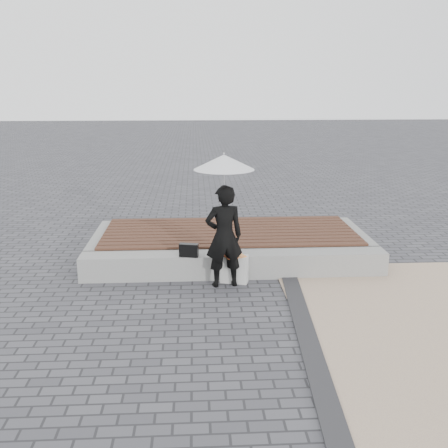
{
  "coord_description": "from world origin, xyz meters",
  "views": [
    {
      "loc": [
        -0.63,
        -6.51,
        3.06
      ],
      "look_at": [
        -0.2,
        1.18,
        1.0
      ],
      "focal_mm": 41.99,
      "sensor_mm": 36.0,
      "label": 1
    }
  ],
  "objects_px": {
    "parasol": "(224,162)",
    "canvas_tote": "(234,269)",
    "handbag": "(189,250)",
    "woman": "(224,236)",
    "seating_ledge": "(234,264)"
  },
  "relations": [
    {
      "from": "canvas_tote",
      "to": "handbag",
      "type": "bearing_deg",
      "value": -174.43
    },
    {
      "from": "woman",
      "to": "canvas_tote",
      "type": "distance_m",
      "value": 0.62
    },
    {
      "from": "seating_ledge",
      "to": "handbag",
      "type": "distance_m",
      "value": 0.82
    },
    {
      "from": "seating_ledge",
      "to": "woman",
      "type": "bearing_deg",
      "value": -114.76
    },
    {
      "from": "seating_ledge",
      "to": "parasol",
      "type": "relative_size",
      "value": 4.32
    },
    {
      "from": "seating_ledge",
      "to": "handbag",
      "type": "height_order",
      "value": "handbag"
    },
    {
      "from": "woman",
      "to": "parasol",
      "type": "bearing_deg",
      "value": 169.86
    },
    {
      "from": "parasol",
      "to": "canvas_tote",
      "type": "height_order",
      "value": "parasol"
    },
    {
      "from": "woman",
      "to": "canvas_tote",
      "type": "bearing_deg",
      "value": -152.51
    },
    {
      "from": "seating_ledge",
      "to": "handbag",
      "type": "relative_size",
      "value": 16.54
    },
    {
      "from": "seating_ledge",
      "to": "woman",
      "type": "distance_m",
      "value": 0.76
    },
    {
      "from": "parasol",
      "to": "canvas_tote",
      "type": "xyz_separation_m",
      "value": [
        0.17,
        0.13,
        -1.72
      ]
    },
    {
      "from": "parasol",
      "to": "handbag",
      "type": "xyz_separation_m",
      "value": [
        -0.55,
        0.26,
        -1.44
      ]
    },
    {
      "from": "parasol",
      "to": "handbag",
      "type": "height_order",
      "value": "parasol"
    },
    {
      "from": "woman",
      "to": "parasol",
      "type": "distance_m",
      "value": 1.14
    }
  ]
}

